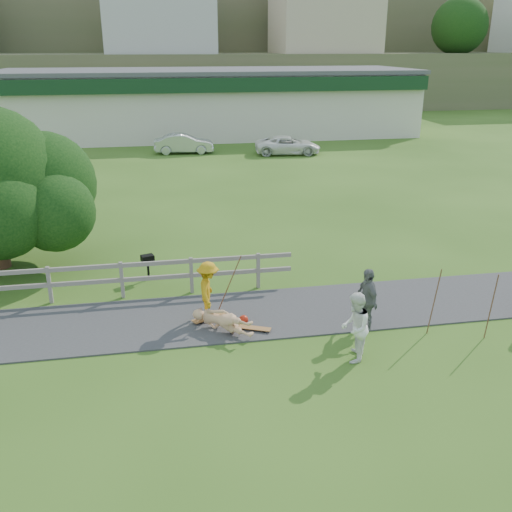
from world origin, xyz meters
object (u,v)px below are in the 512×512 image
object	(u,v)px
skater_fallen	(223,321)
car_white	(288,145)
bbq	(148,267)
spectator_a	(355,327)
car_silver	(184,144)
spectator_b	(367,299)
skater_rider	(208,294)

from	to	relation	value
skater_fallen	car_white	bearing A→B (deg)	26.44
bbq	spectator_a	bearing A→B (deg)	-69.15
car_white	skater_fallen	bearing A→B (deg)	168.61
car_silver	skater_fallen	bearing A→B (deg)	-177.96
spectator_b	car_silver	bearing A→B (deg)	-178.37
skater_rider	spectator_a	distance (m)	4.04
skater_rider	spectator_a	bearing A→B (deg)	-121.90
skater_rider	spectator_b	size ratio (longest dim) A/B	0.94
skater_rider	skater_fallen	size ratio (longest dim) A/B	0.90
spectator_a	car_white	xyz separation A→B (m)	(4.67, 26.18, -0.23)
bbq	car_white	bearing A→B (deg)	47.42
spectator_b	skater_fallen	bearing A→B (deg)	-101.94
skater_fallen	spectator_b	world-z (taller)	spectator_b
skater_rider	bbq	distance (m)	3.57
car_silver	car_white	xyz separation A→B (m)	(6.80, -1.62, -0.05)
spectator_a	car_silver	size ratio (longest dim) A/B	0.42
spectator_b	car_silver	distance (m)	26.53
spectator_b	bbq	size ratio (longest dim) A/B	2.06
car_silver	car_white	bearing A→B (deg)	-99.84
skater_fallen	bbq	world-z (taller)	bbq
skater_rider	skater_fallen	bearing A→B (deg)	-150.88
skater_rider	car_silver	size ratio (longest dim) A/B	0.40
skater_rider	bbq	xyz separation A→B (m)	(-1.56, 3.19, -0.38)
spectator_b	bbq	xyz separation A→B (m)	(-5.50, 4.35, -0.43)
skater_fallen	car_silver	distance (m)	25.92
car_silver	car_white	world-z (taller)	car_silver
skater_fallen	bbq	bearing A→B (deg)	68.83
skater_fallen	car_white	distance (m)	25.42
skater_fallen	spectator_a	distance (m)	3.44
skater_fallen	spectator_b	bearing A→B (deg)	-53.56
car_white	bbq	xyz separation A→B (m)	(-9.33, -20.39, -0.20)
spectator_a	skater_rider	bearing A→B (deg)	-104.55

